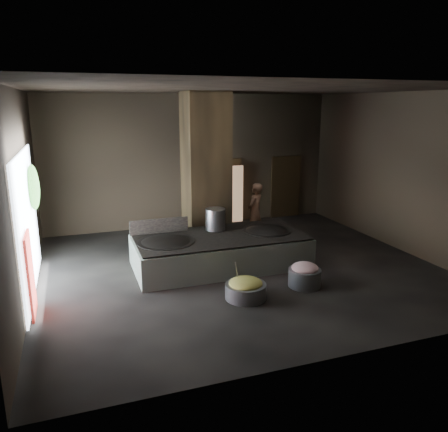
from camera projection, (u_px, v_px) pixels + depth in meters
name	position (u px, v px, depth m)	size (l,w,h in m)	color
floor	(239.00, 269.00, 11.48)	(10.00, 9.00, 0.10)	black
ceiling	(240.00, 87.00, 10.33)	(10.00, 9.00, 0.10)	black
back_wall	(192.00, 161.00, 15.07)	(10.00, 0.10, 4.50)	black
front_wall	(346.00, 231.00, 6.74)	(10.00, 0.10, 4.50)	black
left_wall	(19.00, 196.00, 9.29)	(0.10, 9.00, 4.50)	black
right_wall	(403.00, 172.00, 12.52)	(0.10, 9.00, 4.50)	black
pillar	(206.00, 172.00, 12.55)	(1.20, 1.20, 4.50)	black
hearth_platform	(220.00, 252.00, 11.47)	(4.46, 2.13, 0.78)	silver
platform_cap	(220.00, 236.00, 11.37)	(4.36, 2.09, 0.03)	black
wok_left	(166.00, 245.00, 10.87)	(1.41, 1.41, 0.39)	black
wok_left_rim	(166.00, 242.00, 10.86)	(1.43, 1.43, 0.05)	black
wok_right	(266.00, 233.00, 11.86)	(1.31, 1.31, 0.37)	black
wok_right_rim	(267.00, 231.00, 11.84)	(1.34, 1.34, 0.05)	black
stock_pot	(215.00, 219.00, 11.81)	(0.54, 0.54, 0.58)	#96999C
splash_guard	(159.00, 226.00, 11.54)	(1.55, 0.06, 0.39)	black
cook	(255.00, 212.00, 13.56)	(0.66, 0.42, 1.81)	#98674D
veg_basin	(246.00, 291.00, 9.59)	(0.91, 0.91, 0.33)	slate
veg_fill	(246.00, 283.00, 9.54)	(0.74, 0.74, 0.23)	#7A9C4B
ladle	(237.00, 273.00, 9.58)	(0.03, 0.03, 0.72)	#96999C
meat_basin	(305.00, 278.00, 10.22)	(0.76, 0.76, 0.42)	slate
meat_fill	(305.00, 268.00, 10.16)	(0.63, 0.63, 0.24)	#B16A70
doorway_near	(225.00, 192.00, 15.64)	(1.18, 0.08, 2.38)	black
doorway_near_glow	(232.00, 194.00, 15.46)	(0.86, 0.04, 2.03)	#8C6647
doorway_far	(285.00, 188.00, 16.41)	(1.18, 0.08, 2.38)	black
doorway_far_glow	(281.00, 188.00, 16.58)	(0.89, 0.04, 2.10)	#8C6647
left_opening	(28.00, 223.00, 9.67)	(0.04, 4.20, 3.10)	white
pavilion_sliver	(31.00, 275.00, 8.69)	(0.05, 0.90, 1.70)	maroon
tree_silhouette	(33.00, 187.00, 10.56)	(0.28, 1.10, 1.10)	#194714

